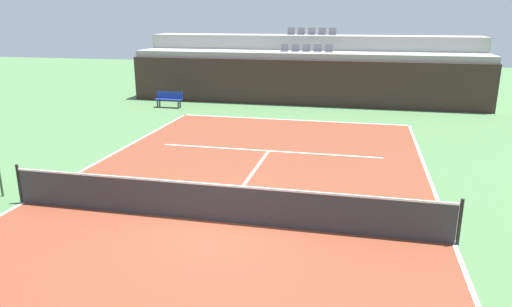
{
  "coord_description": "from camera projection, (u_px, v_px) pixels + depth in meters",
  "views": [
    {
      "loc": [
        3.26,
        -10.13,
        4.85
      ],
      "look_at": [
        0.51,
        2.0,
        1.2
      ],
      "focal_mm": 33.11,
      "sensor_mm": 36.0,
      "label": 1
    }
  ],
  "objects": [
    {
      "name": "ground_plane",
      "position": [
        218.0,
        222.0,
        11.54
      ],
      "size": [
        80.0,
        80.0,
        0.0
      ],
      "primitive_type": "plane",
      "color": "#477042"
    },
    {
      "name": "court_surface",
      "position": [
        218.0,
        221.0,
        11.53
      ],
      "size": [
        11.0,
        24.0,
        0.01
      ],
      "primitive_type": "cube",
      "color": "brown",
      "rests_on": "ground_plane"
    },
    {
      "name": "baseline_far",
      "position": [
        291.0,
        120.0,
        22.72
      ],
      "size": [
        11.0,
        0.1,
        0.0
      ],
      "primitive_type": "cube",
      "color": "white",
      "rests_on": "court_surface"
    },
    {
      "name": "sideline_left",
      "position": [
        24.0,
        202.0,
        12.69
      ],
      "size": [
        0.1,
        24.0,
        0.0
      ],
      "primitive_type": "cube",
      "color": "white",
      "rests_on": "court_surface"
    },
    {
      "name": "sideline_right",
      "position": [
        454.0,
        244.0,
        10.38
      ],
      "size": [
        0.1,
        24.0,
        0.0
      ],
      "primitive_type": "cube",
      "color": "white",
      "rests_on": "court_surface"
    },
    {
      "name": "service_line_far",
      "position": [
        269.0,
        151.0,
        17.52
      ],
      "size": [
        8.26,
        0.1,
        0.0
      ],
      "primitive_type": "cube",
      "color": "white",
      "rests_on": "court_surface"
    },
    {
      "name": "centre_service_line",
      "position": [
        248.0,
        179.0,
        14.53
      ],
      "size": [
        0.1,
        6.4,
        0.0
      ],
      "primitive_type": "cube",
      "color": "white",
      "rests_on": "court_surface"
    },
    {
      "name": "back_wall",
      "position": [
        302.0,
        83.0,
        26.06
      ],
      "size": [
        19.96,
        0.3,
        2.5
      ],
      "primitive_type": "cube",
      "color": "#33231E",
      "rests_on": "ground_plane"
    },
    {
      "name": "stands_tier_lower",
      "position": [
        305.0,
        77.0,
        27.28
      ],
      "size": [
        19.96,
        2.4,
        2.84
      ],
      "primitive_type": "cube",
      "color": "#9E9E99",
      "rests_on": "ground_plane"
    },
    {
      "name": "stands_tier_upper",
      "position": [
        310.0,
        66.0,
        29.4
      ],
      "size": [
        19.96,
        2.4,
        3.69
      ],
      "primitive_type": "cube",
      "color": "#9E9E99",
      "rests_on": "ground_plane"
    },
    {
      "name": "seating_row_lower",
      "position": [
        306.0,
        50.0,
        26.93
      ],
      "size": [
        3.0,
        0.44,
        0.44
      ],
      "color": "slate",
      "rests_on": "stands_tier_lower"
    },
    {
      "name": "seating_row_upper",
      "position": [
        312.0,
        33.0,
        28.94
      ],
      "size": [
        3.0,
        0.44,
        0.44
      ],
      "color": "slate",
      "rests_on": "stands_tier_upper"
    },
    {
      "name": "tennis_net",
      "position": [
        217.0,
        202.0,
        11.39
      ],
      "size": [
        11.08,
        0.08,
        1.07
      ],
      "color": "black",
      "rests_on": "court_surface"
    },
    {
      "name": "player_bench",
      "position": [
        169.0,
        98.0,
        25.74
      ],
      "size": [
        1.5,
        0.4,
        0.85
      ],
      "color": "navy",
      "rests_on": "ground_plane"
    }
  ]
}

